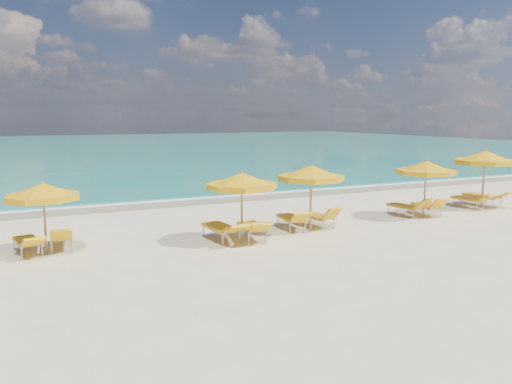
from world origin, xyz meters
name	(u,v)px	position (x,y,z in m)	size (l,w,h in m)	color
ground_plane	(275,234)	(0.00, 0.00, 0.00)	(120.00, 120.00, 0.00)	beige
ocean	(92,148)	(0.00, 48.00, 0.00)	(120.00, 80.00, 0.30)	#167F6B
wet_sand_band	(202,200)	(0.00, 7.40, 0.00)	(120.00, 2.60, 0.01)	tan
foam_line	(197,197)	(0.00, 8.20, 0.00)	(120.00, 1.20, 0.03)	white
whitecap_near	(52,182)	(-6.00, 17.00, 0.00)	(14.00, 0.36, 0.05)	white
whitecap_far	(229,163)	(8.00, 24.00, 0.00)	(18.00, 0.30, 0.05)	white
umbrella_2	(43,192)	(-6.97, 0.57, 1.78)	(2.58, 2.58, 2.08)	tan
umbrella_3	(242,181)	(-1.40, -0.46, 1.89)	(2.74, 2.74, 2.22)	tan
umbrella_4	(311,174)	(1.35, 0.00, 1.95)	(2.89, 2.89, 2.29)	tan
umbrella_5	(426,168)	(6.41, 0.00, 1.91)	(2.38, 2.38, 2.24)	tan
umbrella_6	(485,158)	(10.13, 0.52, 2.12)	(2.99, 2.99, 2.49)	tan
lounger_2_left	(28,246)	(-7.44, 0.84, 0.21)	(0.89, 1.87, 0.71)	#A5A8AD
lounger_2_right	(62,241)	(-6.53, 1.11, 0.22)	(0.69, 1.84, 0.81)	#A5A8AD
lounger_3_left	(222,233)	(-1.91, -0.07, 0.24)	(0.91, 2.14, 0.77)	#A5A8AD
lounger_3_right	(252,232)	(-0.97, -0.30, 0.23)	(0.91, 2.00, 0.79)	#A5A8AD
lounger_4_left	(291,223)	(0.83, 0.39, 0.23)	(0.84, 1.90, 0.81)	#A5A8AD
lounger_4_right	(317,220)	(1.88, 0.40, 0.22)	(0.82, 1.77, 0.85)	#A5A8AD
lounger_5_left	(406,210)	(6.03, 0.56, 0.22)	(0.90, 1.84, 0.83)	#A5A8AD
lounger_5_right	(427,209)	(6.91, 0.36, 0.21)	(0.84, 1.74, 0.82)	#A5A8AD
lounger_6_left	(470,203)	(9.67, 0.75, 0.22)	(0.79, 1.92, 0.74)	#A5A8AD
lounger_6_right	(483,200)	(10.69, 0.93, 0.24)	(1.05, 2.16, 0.78)	#A5A8AD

